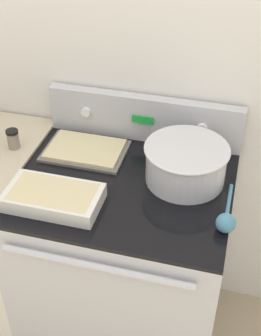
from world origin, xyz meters
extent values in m
cube|color=silver|center=(0.00, 0.71, 1.25)|extent=(8.00, 0.05, 2.50)
cube|color=#BCBCC1|center=(0.00, 0.34, 0.45)|extent=(0.82, 0.68, 0.90)
cube|color=black|center=(0.00, 0.34, 0.91)|extent=(0.82, 0.68, 0.02)
cylinder|color=silver|center=(0.00, -0.02, 0.84)|extent=(0.67, 0.02, 0.02)
cube|color=#BCBCC1|center=(0.00, 0.65, 1.02)|extent=(0.82, 0.05, 0.20)
cylinder|color=white|center=(-0.25, 0.62, 1.03)|extent=(0.04, 0.02, 0.04)
cylinder|color=white|center=(0.25, 0.62, 1.03)|extent=(0.04, 0.02, 0.04)
cube|color=green|center=(0.00, 0.62, 1.03)|extent=(0.09, 0.01, 0.03)
cylinder|color=silver|center=(0.22, 0.42, 0.99)|extent=(0.30, 0.30, 0.15)
torus|color=silver|center=(0.22, 0.42, 1.06)|extent=(0.32, 0.32, 0.01)
cylinder|color=beige|center=(0.22, 0.42, 1.05)|extent=(0.28, 0.28, 0.02)
cube|color=silver|center=(-0.21, 0.16, 0.95)|extent=(0.34, 0.19, 0.06)
cube|color=beige|center=(-0.21, 0.16, 0.96)|extent=(0.30, 0.16, 0.03)
cube|color=slate|center=(-0.21, 0.49, 0.93)|extent=(0.33, 0.23, 0.01)
cube|color=beige|center=(-0.21, 0.49, 0.94)|extent=(0.30, 0.21, 0.01)
cylinder|color=teal|center=(0.39, 0.30, 0.93)|extent=(0.01, 0.24, 0.01)
sphere|color=teal|center=(0.39, 0.18, 0.95)|extent=(0.07, 0.07, 0.07)
cylinder|color=gray|center=(-0.50, 0.43, 0.97)|extent=(0.05, 0.05, 0.07)
cylinder|color=black|center=(-0.50, 0.43, 1.01)|extent=(0.05, 0.05, 0.01)
camera|label=1|loc=(0.38, -0.98, 2.04)|focal=50.00mm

